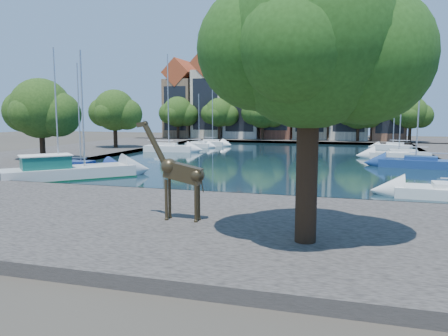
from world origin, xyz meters
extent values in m
plane|color=#38332B|center=(0.00, 0.00, 0.00)|extent=(160.00, 160.00, 0.00)
cube|color=black|center=(0.00, 24.00, 0.04)|extent=(38.00, 50.00, 0.08)
cube|color=#544F49|center=(0.00, -7.00, 0.25)|extent=(50.00, 14.00, 0.50)
cube|color=#544F49|center=(0.00, 56.00, 0.25)|extent=(60.00, 16.00, 0.50)
cube|color=#544F49|center=(-25.00, 24.00, 0.25)|extent=(14.00, 52.00, 0.50)
cylinder|color=#332114|center=(7.50, -9.00, 3.25)|extent=(0.80, 0.80, 5.50)
sphere|color=#1D4012|center=(7.50, -9.00, 7.92)|extent=(6.40, 6.40, 6.40)
sphere|color=#1D4012|center=(9.42, -8.70, 7.28)|extent=(4.80, 4.80, 4.80)
sphere|color=#1D4012|center=(5.74, -9.40, 7.60)|extent=(4.48, 4.48, 4.48)
cube|color=#7F6145|center=(-23.00, 56.00, 6.00)|extent=(5.39, 9.00, 11.00)
cube|color=#A83821|center=(-23.00, 56.00, 12.71)|extent=(5.44, 9.18, 5.44)
cube|color=black|center=(-23.00, 51.52, 6.00)|extent=(4.40, 0.05, 8.25)
cube|color=beige|center=(-17.00, 56.00, 6.75)|extent=(5.88, 9.00, 12.50)
cube|color=#A83821|center=(-17.00, 56.00, 14.32)|extent=(5.94, 9.18, 5.94)
cube|color=black|center=(-17.00, 51.52, 6.75)|extent=(4.80, 0.05, 9.38)
cube|color=beige|center=(-10.50, 56.00, 5.75)|extent=(6.37, 9.00, 10.50)
cube|color=#A83821|center=(-10.50, 56.00, 12.43)|extent=(6.43, 9.18, 6.43)
cube|color=black|center=(-10.50, 51.52, 5.75)|extent=(5.20, 0.05, 7.88)
cube|color=brown|center=(-4.00, 56.00, 7.00)|extent=(5.39, 9.00, 13.00)
cube|color=#A83821|center=(-4.00, 56.00, 14.71)|extent=(5.44, 9.18, 5.44)
cube|color=black|center=(-4.00, 51.52, 7.00)|extent=(4.40, 0.05, 9.75)
cube|color=tan|center=(2.00, 56.00, 6.25)|extent=(5.88, 9.00, 11.50)
cube|color=#A83821|center=(2.00, 56.00, 13.32)|extent=(5.94, 9.18, 5.94)
cube|color=black|center=(2.00, 51.52, 6.25)|extent=(4.80, 0.05, 8.62)
cube|color=beige|center=(8.50, 56.00, 6.50)|extent=(6.37, 9.00, 12.00)
cube|color=#A83821|center=(8.50, 56.00, 13.93)|extent=(6.43, 9.18, 6.43)
cube|color=black|center=(8.50, 51.52, 6.50)|extent=(5.20, 0.05, 9.00)
cube|color=brown|center=(15.00, 56.00, 5.75)|extent=(5.39, 9.00, 10.50)
cube|color=#A83821|center=(15.00, 56.00, 12.21)|extent=(5.44, 9.18, 5.44)
cube|color=black|center=(15.00, 51.52, 5.75)|extent=(4.40, 0.05, 7.88)
cylinder|color=#332114|center=(-22.00, 50.50, 2.10)|extent=(0.50, 0.50, 3.20)
sphere|color=#1C3A11|center=(-22.00, 50.50, 5.38)|extent=(5.60, 5.60, 5.60)
sphere|color=#1C3A11|center=(-20.32, 50.80, 4.82)|extent=(4.20, 4.20, 4.20)
sphere|color=#1C3A11|center=(-23.54, 50.10, 5.10)|extent=(3.92, 3.92, 3.92)
cylinder|color=#332114|center=(-14.00, 50.50, 2.10)|extent=(0.50, 0.50, 3.20)
sphere|color=#1C3A11|center=(-14.00, 50.50, 5.26)|extent=(5.20, 5.20, 5.20)
sphere|color=#1C3A11|center=(-12.44, 50.80, 4.74)|extent=(3.90, 3.90, 3.90)
sphere|color=#1C3A11|center=(-15.43, 50.10, 5.00)|extent=(3.64, 3.64, 3.64)
cylinder|color=#332114|center=(-6.00, 50.50, 2.10)|extent=(0.50, 0.50, 3.20)
sphere|color=#1C3A11|center=(-6.00, 50.50, 5.50)|extent=(6.00, 6.00, 6.00)
sphere|color=#1C3A11|center=(-4.20, 50.80, 4.90)|extent=(4.50, 4.50, 4.50)
sphere|color=#1C3A11|center=(-7.65, 50.10, 5.20)|extent=(4.20, 4.20, 4.20)
cylinder|color=#332114|center=(2.00, 50.50, 2.10)|extent=(0.50, 0.50, 3.20)
sphere|color=#1C3A11|center=(2.00, 50.50, 5.32)|extent=(5.40, 5.40, 5.40)
sphere|color=#1C3A11|center=(3.62, 50.80, 4.78)|extent=(4.05, 4.05, 4.05)
sphere|color=#1C3A11|center=(0.51, 50.10, 5.05)|extent=(3.78, 3.78, 3.78)
cylinder|color=#332114|center=(10.00, 50.50, 2.10)|extent=(0.50, 0.50, 3.20)
sphere|color=#1C3A11|center=(10.00, 50.50, 5.44)|extent=(5.80, 5.80, 5.80)
sphere|color=#1C3A11|center=(11.74, 50.80, 4.86)|extent=(4.35, 4.35, 4.35)
sphere|color=#1C3A11|center=(8.40, 50.10, 5.15)|extent=(4.06, 4.06, 4.06)
cylinder|color=#332114|center=(18.00, 50.50, 2.10)|extent=(0.50, 0.50, 3.20)
sphere|color=#1C3A11|center=(18.00, 50.50, 5.26)|extent=(5.20, 5.20, 5.20)
sphere|color=#1C3A11|center=(19.56, 50.80, 4.74)|extent=(3.90, 3.90, 3.90)
sphere|color=#1C3A11|center=(16.57, 50.10, 5.00)|extent=(3.64, 3.64, 3.64)
cylinder|color=#332114|center=(-21.00, 12.00, 2.20)|extent=(0.54, 0.54, 3.40)
sphere|color=#1C3A11|center=(-21.00, 12.00, 5.70)|extent=(6.00, 6.00, 6.00)
sphere|color=#1C3A11|center=(-19.20, 12.30, 5.10)|extent=(4.50, 4.50, 4.50)
sphere|color=#1C3A11|center=(-22.65, 11.60, 5.40)|extent=(4.20, 4.20, 4.20)
cylinder|color=#332114|center=(-22.00, 28.00, 2.20)|extent=(0.54, 0.54, 3.40)
sphere|color=#1C3A11|center=(-22.00, 28.00, 5.58)|extent=(5.60, 5.60, 5.60)
sphere|color=#1C3A11|center=(-20.32, 28.30, 5.02)|extent=(4.20, 4.20, 4.20)
sphere|color=#1C3A11|center=(-23.54, 27.60, 5.30)|extent=(3.92, 3.92, 3.92)
cylinder|color=#3A2F1D|center=(1.15, -7.43, 1.42)|extent=(0.14, 0.14, 1.84)
cylinder|color=#3A2F1D|center=(1.14, -7.04, 1.42)|extent=(0.14, 0.14, 1.84)
cylinder|color=#3A2F1D|center=(2.55, -7.41, 1.42)|extent=(0.14, 0.14, 1.84)
cylinder|color=#3A2F1D|center=(2.55, -7.02, 1.42)|extent=(0.14, 0.14, 1.84)
cube|color=#3A2F1D|center=(1.89, -7.23, 2.65)|extent=(1.79, 0.50, 1.08)
cylinder|color=#3A2F1D|center=(0.58, -7.24, 3.85)|extent=(1.18, 0.28, 1.91)
cube|color=#3A2F1D|center=(-0.05, -7.25, 4.79)|extent=(0.51, 0.16, 0.29)
cube|color=beige|center=(-12.20, 4.11, 0.67)|extent=(8.90, 9.12, 1.19)
cube|color=#13564B|center=(-13.40, 2.86, 1.45)|extent=(3.97, 4.01, 1.10)
cylinder|color=#B2B2B7|center=(-11.40, 4.95, 5.56)|extent=(0.15, 0.15, 9.13)
cube|color=silver|center=(-13.10, 4.00, 0.49)|extent=(4.79, 2.98, 0.83)
cube|color=silver|center=(-13.10, 4.00, 0.77)|extent=(2.23, 1.70, 0.46)
cylinder|color=#B2B2B7|center=(-13.10, 4.00, 5.49)|extent=(0.11, 0.11, 9.53)
cube|color=navy|center=(-14.24, 8.59, 0.48)|extent=(6.67, 2.64, 0.80)
cube|color=navy|center=(-14.24, 8.59, 0.75)|extent=(2.95, 1.76, 0.45)
cylinder|color=#B2B2B7|center=(-14.24, 8.59, 5.15)|extent=(0.11, 0.11, 8.90)
cube|color=white|center=(-14.37, 28.61, 0.60)|extent=(6.67, 3.05, 1.03)
cube|color=white|center=(-14.37, 28.61, 0.94)|extent=(2.99, 1.92, 0.57)
cylinder|color=#B2B2B7|center=(-14.37, 28.61, 6.85)|extent=(0.14, 0.14, 11.93)
cube|color=white|center=(-12.92, 36.56, 0.47)|extent=(4.47, 2.49, 0.79)
cube|color=white|center=(-12.92, 36.56, 0.74)|extent=(2.05, 1.47, 0.44)
cylinder|color=#B2B2B7|center=(-12.92, 36.56, 4.34)|extent=(0.11, 0.11, 7.30)
cube|color=white|center=(-12.00, 40.36, 0.52)|extent=(5.42, 3.47, 0.87)
cube|color=white|center=(-12.00, 40.36, 0.81)|extent=(2.53, 1.96, 0.48)
cylinder|color=#B2B2B7|center=(-12.00, 40.36, 4.86)|extent=(0.12, 0.12, 8.20)
cube|color=navy|center=(15.00, 19.55, 0.58)|extent=(6.82, 3.08, 1.00)
cube|color=navy|center=(15.00, 19.55, 0.91)|extent=(3.06, 1.95, 0.55)
cylinder|color=#B2B2B7|center=(15.00, 19.55, 7.44)|extent=(0.13, 0.13, 13.17)
cube|color=white|center=(14.27, 27.79, 0.55)|extent=(6.69, 2.75, 0.94)
cube|color=white|center=(14.27, 27.79, 0.86)|extent=(2.97, 1.80, 0.52)
cylinder|color=#B2B2B7|center=(14.27, 27.79, 5.68)|extent=(0.13, 0.13, 9.73)
cube|color=white|center=(14.62, 39.72, 0.56)|extent=(5.10, 3.19, 0.95)
cube|color=white|center=(14.62, 39.72, 0.87)|extent=(2.38, 1.81, 0.53)
cylinder|color=#B2B2B7|center=(14.62, 39.72, 4.62)|extent=(0.13, 0.13, 7.60)
camera|label=1|loc=(9.04, -25.17, 5.34)|focal=35.00mm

